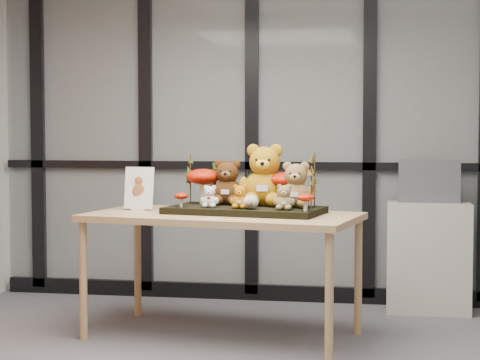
% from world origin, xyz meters
% --- Properties ---
extents(room_shell, '(5.00, 5.00, 5.00)m').
position_xyz_m(room_shell, '(0.00, 0.00, 1.68)').
color(room_shell, beige).
rests_on(room_shell, floor).
extents(glass_partition, '(4.90, 0.06, 2.78)m').
position_xyz_m(glass_partition, '(-0.00, 2.47, 1.42)').
color(glass_partition, '#2D383F').
rests_on(glass_partition, floor).
extents(display_table, '(1.82, 1.14, 0.79)m').
position_xyz_m(display_table, '(-0.44, 1.24, 0.73)').
color(display_table, tan).
rests_on(display_table, floor).
extents(diorama_tray, '(1.05, 0.66, 0.04)m').
position_xyz_m(diorama_tray, '(-0.31, 1.28, 0.82)').
color(diorama_tray, black).
rests_on(diorama_tray, display_table).
extents(bear_pooh_yellow, '(0.38, 0.36, 0.44)m').
position_xyz_m(bear_pooh_yellow, '(-0.19, 1.39, 1.06)').
color(bear_pooh_yellow, '#AD7A10').
rests_on(bear_pooh_yellow, diorama_tray).
extents(bear_brown_medium, '(0.29, 0.27, 0.33)m').
position_xyz_m(bear_brown_medium, '(-0.45, 1.42, 1.00)').
color(bear_brown_medium, '#3F220C').
rests_on(bear_brown_medium, diorama_tray).
extents(bear_tan_back, '(0.28, 0.26, 0.32)m').
position_xyz_m(bear_tan_back, '(0.02, 1.29, 1.00)').
color(bear_tan_back, olive).
rests_on(bear_tan_back, diorama_tray).
extents(bear_small_yellow, '(0.15, 0.14, 0.17)m').
position_xyz_m(bear_small_yellow, '(-0.31, 1.15, 0.92)').
color(bear_small_yellow, '#B9700D').
rests_on(bear_small_yellow, diorama_tray).
extents(bear_white_bow, '(0.14, 0.13, 0.15)m').
position_xyz_m(bear_white_bow, '(-0.52, 1.20, 0.91)').
color(bear_white_bow, white).
rests_on(bear_white_bow, diorama_tray).
extents(bear_beige_small, '(0.15, 0.14, 0.17)m').
position_xyz_m(bear_beige_small, '(-0.03, 1.12, 0.92)').
color(bear_beige_small, olive).
rests_on(bear_beige_small, diorama_tray).
extents(plush_cream_hedgehog, '(0.08, 0.08, 0.10)m').
position_xyz_m(plush_cream_hedgehog, '(-0.24, 1.13, 0.89)').
color(plush_cream_hedgehog, beige).
rests_on(plush_cream_hedgehog, diorama_tray).
extents(mushroom_back_left, '(0.23, 0.23, 0.26)m').
position_xyz_m(mushroom_back_left, '(-0.62, 1.46, 0.97)').
color(mushroom_back_left, '#9D1605').
rests_on(mushroom_back_left, diorama_tray).
extents(mushroom_back_right, '(0.22, 0.22, 0.24)m').
position_xyz_m(mushroom_back_right, '(-0.06, 1.37, 0.96)').
color(mushroom_back_right, '#9D1605').
rests_on(mushroom_back_right, diorama_tray).
extents(mushroom_front_left, '(0.09, 0.09, 0.10)m').
position_xyz_m(mushroom_front_left, '(-0.71, 1.21, 0.89)').
color(mushroom_front_left, '#9D1605').
rests_on(mushroom_front_left, diorama_tray).
extents(mushroom_front_right, '(0.11, 0.11, 0.12)m').
position_xyz_m(mushroom_front_right, '(0.10, 1.05, 0.90)').
color(mushroom_front_right, '#9D1605').
rests_on(mushroom_front_right, diorama_tray).
extents(sprig_green_far_left, '(0.05, 0.05, 0.32)m').
position_xyz_m(sprig_green_far_left, '(-0.71, 1.48, 1.00)').
color(sprig_green_far_left, '#1C3A0D').
rests_on(sprig_green_far_left, diorama_tray).
extents(sprig_green_mid_left, '(0.05, 0.05, 0.28)m').
position_xyz_m(sprig_green_mid_left, '(-0.55, 1.51, 0.98)').
color(sprig_green_mid_left, '#1C3A0D').
rests_on(sprig_green_mid_left, diorama_tray).
extents(sprig_dry_far_right, '(0.05, 0.05, 0.35)m').
position_xyz_m(sprig_dry_far_right, '(0.14, 1.30, 1.01)').
color(sprig_dry_far_right, brown).
rests_on(sprig_dry_far_right, diorama_tray).
extents(sprig_dry_mid_right, '(0.05, 0.05, 0.26)m').
position_xyz_m(sprig_dry_mid_right, '(0.13, 1.18, 0.97)').
color(sprig_dry_mid_right, brown).
rests_on(sprig_dry_mid_right, diorama_tray).
extents(sprig_green_centre, '(0.05, 0.05, 0.21)m').
position_xyz_m(sprig_green_centre, '(-0.32, 1.48, 0.94)').
color(sprig_green_centre, '#1C3A0D').
rests_on(sprig_green_centre, diorama_tray).
extents(sign_holder, '(0.20, 0.07, 0.29)m').
position_xyz_m(sign_holder, '(-1.03, 1.37, 0.93)').
color(sign_holder, silver).
rests_on(sign_holder, display_table).
extents(label_card, '(0.10, 0.03, 0.00)m').
position_xyz_m(label_card, '(-0.45, 0.90, 0.80)').
color(label_card, white).
rests_on(label_card, display_table).
extents(cabinet, '(0.60, 0.35, 0.80)m').
position_xyz_m(cabinet, '(0.89, 2.26, 0.40)').
color(cabinet, '#A29D91').
rests_on(cabinet, floor).
extents(monitor, '(0.44, 0.05, 0.31)m').
position_xyz_m(monitor, '(0.89, 2.27, 0.95)').
color(monitor, '#4D5055').
rests_on(monitor, cabinet).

